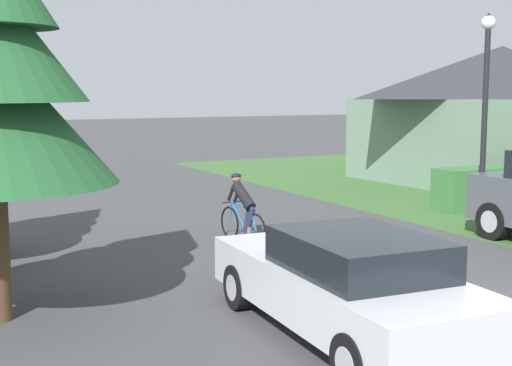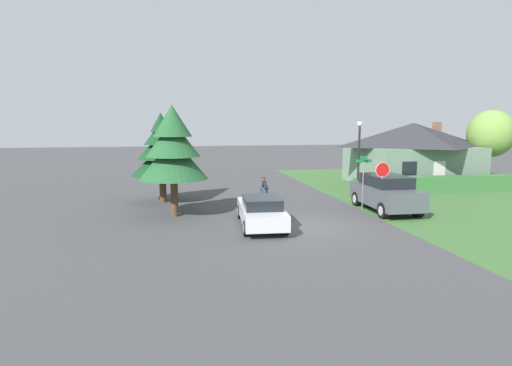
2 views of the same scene
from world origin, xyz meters
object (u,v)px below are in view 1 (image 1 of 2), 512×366
at_px(cottage_house, 500,111).
at_px(cyclist, 243,209).
at_px(sedan_left_lane, 346,284).
at_px(street_lamp, 485,96).

distance_m(cottage_house, cyclist, 14.00).
height_order(sedan_left_lane, cyclist, cyclist).
height_order(cyclist, street_lamp, street_lamp).
bearing_deg(sedan_left_lane, cyclist, -9.78).
xyz_separation_m(cottage_house, sedan_left_lane, (-14.21, -11.09, -1.73)).
distance_m(sedan_left_lane, street_lamp, 8.17).
bearing_deg(cottage_house, cyclist, -160.15).
bearing_deg(street_lamp, sedan_left_lane, -147.04).
xyz_separation_m(sedan_left_lane, cyclist, (1.40, 5.73, -0.00)).
bearing_deg(cottage_house, street_lamp, -141.06).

